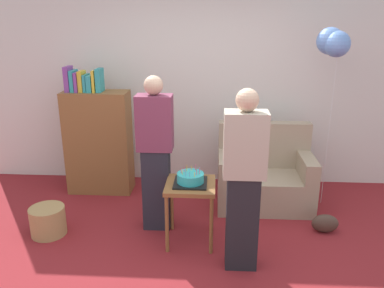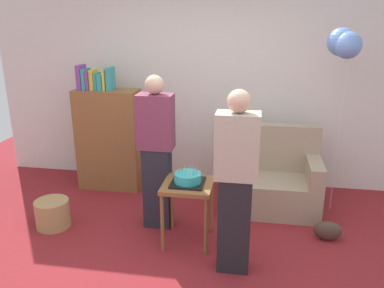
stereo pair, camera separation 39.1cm
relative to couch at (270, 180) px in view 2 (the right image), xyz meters
name	(u,v)px [view 2 (the right image)]	position (x,y,z in m)	size (l,w,h in m)	color
ground_plane	(189,265)	(-0.74, -1.31, -0.34)	(8.00, 8.00, 0.00)	maroon
wall_back	(216,82)	(-0.74, 0.74, 1.01)	(6.00, 0.10, 2.70)	silver
couch	(270,180)	(0.00, 0.00, 0.00)	(1.10, 0.70, 0.96)	gray
bookshelf	(109,137)	(-2.07, 0.26, 0.35)	(0.80, 0.36, 1.60)	brown
side_table	(188,193)	(-0.83, -0.90, 0.19)	(0.48, 0.48, 0.63)	brown
birthday_cake	(188,179)	(-0.83, -0.90, 0.34)	(0.32, 0.32, 0.17)	black
person_blowing_candles	(156,152)	(-1.20, -0.63, 0.49)	(0.36, 0.22, 1.63)	#23232D
person_holding_cake	(236,183)	(-0.35, -1.28, 0.49)	(0.36, 0.22, 1.63)	black
wicker_basket	(53,214)	(-2.31, -0.86, -0.19)	(0.36, 0.36, 0.30)	#A88451
handbag	(328,231)	(0.57, -0.65, -0.24)	(0.28, 0.14, 0.20)	#473328
balloon_bunch	(344,43)	(0.66, 0.08, 1.56)	(0.34, 0.37, 2.06)	silver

